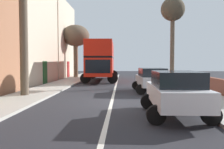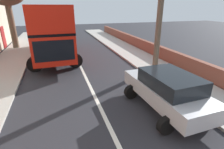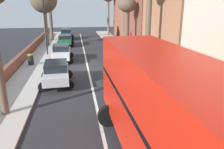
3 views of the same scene
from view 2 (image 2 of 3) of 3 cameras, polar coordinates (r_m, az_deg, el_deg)
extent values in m
cube|color=maroon|center=(21.20, -31.82, 10.27)|extent=(0.08, 1.10, 2.10)
cube|color=red|center=(15.36, -18.80, 11.13)|extent=(2.71, 10.06, 1.70)
cube|color=black|center=(15.24, -19.23, 14.56)|extent=(2.73, 9.96, 0.16)
cube|color=red|center=(15.19, -19.62, 17.65)|extent=(2.71, 10.06, 1.50)
cube|color=black|center=(10.45, -18.19, 7.31)|extent=(2.20, 0.11, 1.19)
cylinder|color=black|center=(12.35, -11.91, 4.50)|extent=(1.01, 0.32, 1.00)
cylinder|color=black|center=(12.33, -23.76, 3.09)|extent=(1.01, 0.32, 1.00)
cylinder|color=black|center=(18.95, -14.77, 10.06)|extent=(1.01, 0.32, 1.00)
cylinder|color=black|center=(18.93, -22.58, 9.14)|extent=(1.01, 0.32, 1.00)
cube|color=#B7BABF|center=(7.37, 17.06, -5.43)|extent=(1.89, 4.26, 0.60)
cube|color=black|center=(6.99, 18.57, -1.95)|extent=(1.67, 2.37, 0.54)
cylinder|color=black|center=(8.12, 6.26, -5.61)|extent=(0.65, 0.25, 0.64)
cylinder|color=black|center=(8.98, 16.33, -3.65)|extent=(0.65, 0.25, 0.64)
cylinder|color=black|center=(6.26, 17.22, -15.55)|extent=(0.65, 0.25, 0.64)
cylinder|color=black|center=(7.35, 28.41, -11.44)|extent=(0.65, 0.25, 0.64)
cylinder|color=brown|center=(19.83, -29.80, 14.03)|extent=(0.56, 0.56, 4.53)
cylinder|color=brown|center=(11.76, 15.08, 16.32)|extent=(0.36, 0.36, 5.95)
camera|label=1|loc=(11.33, 148.23, -28.51)|focal=38.94mm
camera|label=3|loc=(21.41, -12.29, 24.98)|focal=35.67mm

